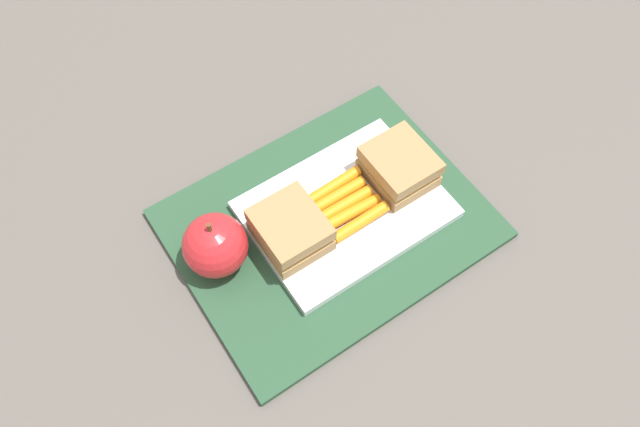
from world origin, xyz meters
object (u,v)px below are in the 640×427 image
Objects in this scene: apple at (215,245)px; carrot_sticks_bundle at (346,204)px; food_tray at (346,209)px; sandwich_half_left at (399,166)px; sandwich_half_right at (290,230)px.

carrot_sticks_bundle is at bearing 169.72° from apple.
apple is at bearing -10.28° from carrot_sticks_bundle.
food_tray is 2.70× the size of apple.
sandwich_half_left is 0.24m from apple.
carrot_sticks_bundle is at bearing 179.92° from sandwich_half_right.
sandwich_half_right is 0.08m from carrot_sticks_bundle.
sandwich_half_right is at bearing 0.00° from sandwich_half_left.
carrot_sticks_bundle is at bearing 27.69° from food_tray.
food_tray is 0.16m from apple.
carrot_sticks_bundle is (0.08, 0.00, -0.02)m from sandwich_half_left.
food_tray is 0.08m from sandwich_half_left.
sandwich_half_right is (0.16, 0.00, 0.00)m from sandwich_half_left.
sandwich_half_left is at bearing -179.92° from carrot_sticks_bundle.
sandwich_half_right is 0.94× the size of apple.
apple reaches higher than sandwich_half_left.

